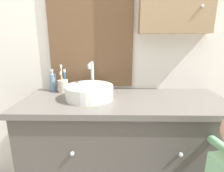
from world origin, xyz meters
TOP-DOWN VIEW (x-y plane):
  - wall_back at (0.01, 0.62)m, footprint 3.20×0.18m
  - vanity_counter at (0.00, 0.34)m, footprint 1.33×0.52m
  - sink_basin at (-0.23, 0.36)m, footprint 0.32×0.36m
  - toothbrush_holder at (-0.45, 0.49)m, footprint 0.07×0.07m
  - soap_dispenser at (-0.53, 0.53)m, footprint 0.05×0.05m

SIDE VIEW (x-z plane):
  - vanity_counter at x=0.00m, z-range 0.00..0.85m
  - sink_basin at x=-0.23m, z-range 0.78..1.01m
  - toothbrush_holder at x=-0.45m, z-range 0.79..1.00m
  - soap_dispenser at x=-0.53m, z-range 0.83..0.99m
  - wall_back at x=0.01m, z-range 0.02..2.52m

